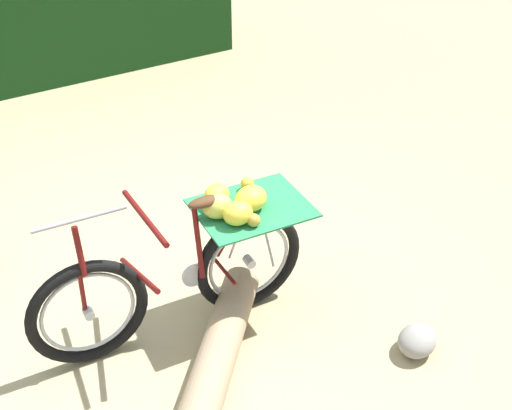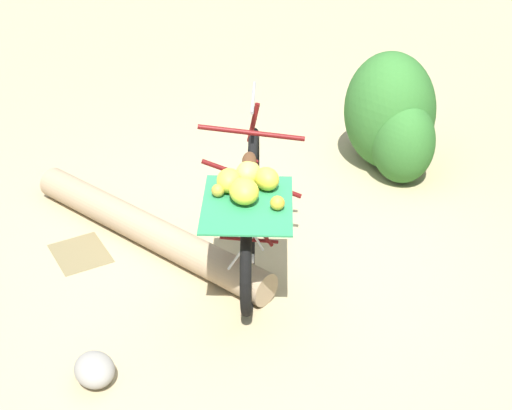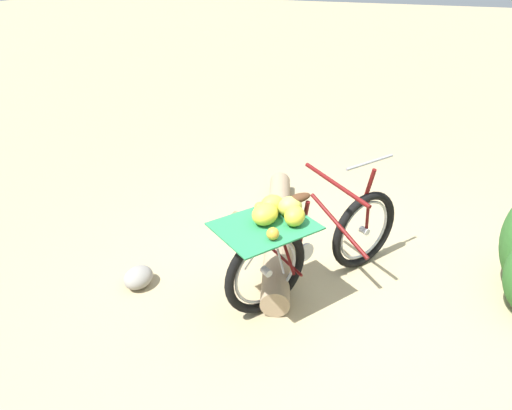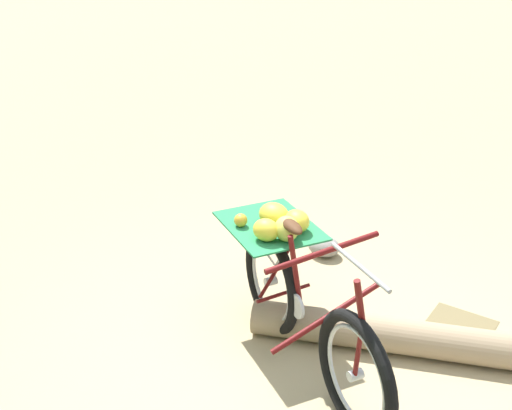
# 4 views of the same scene
# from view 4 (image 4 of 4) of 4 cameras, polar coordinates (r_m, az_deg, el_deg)

# --- Properties ---
(ground_plane) EXTENTS (60.00, 60.00, 0.00)m
(ground_plane) POSITION_cam_4_polar(r_m,az_deg,el_deg) (4.08, 0.33, -15.71)
(ground_plane) COLOR tan
(bicycle) EXTENTS (1.67, 1.18, 1.03)m
(bicycle) POSITION_cam_4_polar(r_m,az_deg,el_deg) (3.99, 3.95, -8.07)
(bicycle) COLOR black
(bicycle) RESTS_ON ground_plane
(fallen_log) EXTENTS (2.16, 1.00, 0.23)m
(fallen_log) POSITION_cam_4_polar(r_m,az_deg,el_deg) (4.39, 14.38, -11.40)
(fallen_log) COLOR #9E8466
(fallen_log) RESTS_ON ground_plane
(path_stone) EXTENTS (0.27, 0.23, 0.17)m
(path_stone) POSITION_cam_4_polar(r_m,az_deg,el_deg) (5.41, 6.02, -3.63)
(path_stone) COLOR gray
(path_stone) RESTS_ON ground_plane
(leaf_litter_patch) EXTENTS (0.44, 0.36, 0.01)m
(leaf_litter_patch) POSITION_cam_4_polar(r_m,az_deg,el_deg) (4.80, 17.66, -9.98)
(leaf_litter_patch) COLOR olive
(leaf_litter_patch) RESTS_ON ground_plane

